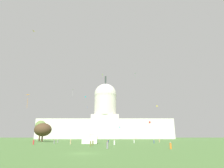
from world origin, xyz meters
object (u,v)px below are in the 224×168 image
person_tan_back_right (72,142)px  person_orange_back_center (172,146)px  person_grey_near_tent (59,141)px  person_olive_mid_center (92,144)px  capitol_building (106,120)px  person_grey_near_tree_west (55,142)px  person_olive_aisle_center (94,143)px  tree_west_mid (44,130)px  event_tent (91,136)px  person_red_front_center (35,142)px  kite_green_high (136,74)px  person_navy_lawn_far_right (109,141)px  person_white_lawn_far_left (115,142)px  person_white_mid_right (135,141)px  kite_lime_high (103,75)px  person_tan_back_left (160,141)px  kite_yellow_mid (158,106)px  person_grey_near_tree_east (108,145)px  kite_blue_mid (88,108)px  kite_red_low (151,122)px  kite_orange_low (30,96)px  tree_west_far (42,126)px  kite_turquoise_low (121,127)px  kite_gold_high (34,32)px  kite_white_mid (74,90)px  person_denim_edge_east (155,142)px  kite_cyan_high (86,97)px

person_tan_back_right → person_orange_back_center: (28.46, -25.36, -0.17)m
person_grey_near_tent → person_olive_mid_center: person_olive_mid_center is taller
capitol_building → person_grey_near_tree_west: bearing=-96.3°
person_grey_near_tent → person_olive_aisle_center: 28.98m
tree_west_mid → event_tent: bearing=-40.5°
person_red_front_center → kite_green_high: (46.83, 74.63, 51.36)m
person_navy_lawn_far_right → person_white_lawn_far_left: (2.42, -17.57, 0.07)m
person_white_mid_right → kite_lime_high: bearing=43.2°
person_tan_back_left → kite_yellow_mid: kite_yellow_mid is taller
person_grey_near_tree_west → person_grey_near_tree_east: bearing=-122.9°
kite_blue_mid → kite_red_low: bearing=-103.1°
tree_west_mid → person_grey_near_tree_east: 67.29m
person_olive_mid_center → kite_orange_low: kite_orange_low is taller
kite_red_low → person_grey_near_tent: bearing=0.6°
capitol_building → tree_west_far: (-36.03, -92.18, -11.11)m
person_red_front_center → kite_blue_mid: bearing=82.3°
person_olive_aisle_center → person_white_lawn_far_left: person_white_lawn_far_left is taller
person_orange_back_center → kite_turquoise_low: bearing=107.8°
kite_gold_high → kite_orange_low: bearing=47.2°
capitol_building → person_tan_back_left: size_ratio=90.79×
person_navy_lawn_far_right → person_tan_back_left: 26.62m
person_grey_near_tree_east → kite_white_mid: size_ratio=0.43×
tree_west_mid → kite_red_low: size_ratio=10.38×
kite_lime_high → event_tent: bearing=-120.4°
person_olive_aisle_center → kite_blue_mid: bearing=145.4°
tree_west_far → event_tent: bearing=-47.0°
person_olive_mid_center → person_denim_edge_east: 33.44m
person_white_mid_right → kite_orange_low: 46.13m
kite_turquoise_low → kite_orange_low: bearing=-21.9°
person_grey_near_tree_east → person_denim_edge_east: (18.30, 33.92, -0.14)m
kite_turquoise_low → kite_white_mid: kite_white_mid is taller
event_tent → person_grey_near_tree_east: (7.87, -32.51, -2.19)m
person_olive_aisle_center → person_orange_back_center: 26.69m
person_white_mid_right → person_orange_back_center: (3.94, -38.30, -0.00)m
kite_yellow_mid → kite_white_mid: 58.25m
tree_west_far → person_white_lawn_far_left: 67.42m
event_tent → kite_red_low: (28.43, 19.09, 6.75)m
person_denim_edge_east → kite_cyan_high: kite_cyan_high is taller
person_white_mid_right → kite_red_low: size_ratio=1.53×
person_red_front_center → kite_lime_high: bearing=76.2°
person_olive_aisle_center → kite_gold_high: kite_gold_high is taller
kite_cyan_high → kite_gold_high: 76.60m
person_grey_near_tree_east → kite_gold_high: bearing=-129.7°
person_white_mid_right → tree_west_far: bearing=86.4°
person_grey_near_tree_east → person_orange_back_center: 14.54m
tree_west_mid → person_orange_back_center: (50.59, -57.18, -5.55)m
person_navy_lawn_far_right → person_olive_mid_center: bearing=135.9°
person_grey_near_tree_east → kite_turquoise_low: size_ratio=1.55×
person_grey_near_tree_east → person_denim_edge_east: person_grey_near_tree_east is taller
person_olive_aisle_center → kite_gold_high: 69.34m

